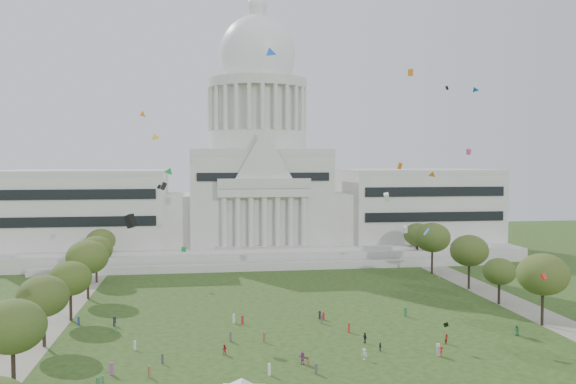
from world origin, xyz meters
TOP-DOWN VIEW (x-y plane):
  - ground at (0.00, 0.00)m, footprint 400.00×400.00m
  - capitol at (0.00, 113.59)m, footprint 160.00×64.50m
  - path_left at (-48.00, 30.00)m, footprint 8.00×160.00m
  - path_right at (48.00, 30.00)m, footprint 8.00×160.00m
  - row_tree_l_1 at (-44.07, -2.96)m, footprint 8.86×8.86m
  - row_tree_l_2 at (-45.04, 17.30)m, footprint 8.42×8.42m
  - row_tree_r_2 at (44.17, 17.44)m, footprint 9.55×9.55m
  - row_tree_l_3 at (-44.09, 33.92)m, footprint 8.12×8.12m
  - row_tree_r_3 at (44.40, 34.48)m, footprint 7.01×7.01m
  - row_tree_l_4 at (-44.08, 52.42)m, footprint 9.29×9.29m
  - row_tree_r_4 at (44.76, 50.04)m, footprint 9.19×9.19m
  - row_tree_l_5 at (-45.22, 71.01)m, footprint 8.33×8.33m
  - row_tree_r_5 at (43.49, 70.19)m, footprint 9.82×9.82m
  - row_tree_l_6 at (-46.87, 89.14)m, footprint 8.19×8.19m
  - row_tree_r_6 at (45.96, 88.13)m, footprint 8.42×8.42m
  - person_0 at (36.09, 12.00)m, footprint 0.98×1.08m
  - person_2 at (21.78, 8.96)m, footprint 0.97×0.84m
  - person_3 at (5.80, 3.13)m, footprint 1.18×1.29m
  - person_4 at (8.26, 11.56)m, footprint 0.86×1.18m
  - person_5 at (-4.01, 2.45)m, footprint 1.75×1.90m
  - person_8 at (-15.60, 8.69)m, footprint 0.86×0.56m
  - person_9 at (18.20, 2.62)m, footprint 1.10×1.27m
  - person_10 at (9.56, 6.96)m, footprint 0.56×0.90m
  - distant_crowd at (-12.76, 13.99)m, footprint 63.42×34.34m
  - kite_swarm at (7.41, 12.78)m, footprint 81.00×99.86m

SIDE VIEW (x-z plane):
  - ground at x=0.00m, z-range 0.00..0.00m
  - path_left at x=-48.00m, z-range 0.00..0.04m
  - path_right at x=48.00m, z-range 0.00..0.04m
  - person_10 at x=9.56m, z-range 0.00..1.46m
  - person_2 at x=21.78m, z-range 0.00..1.70m
  - distant_crowd at x=-12.76m, z-range -0.11..1.83m
  - person_8 at x=-15.60m, z-range 0.00..1.72m
  - person_9 at x=18.20m, z-range 0.00..1.75m
  - person_4 at x=8.26m, z-range 0.00..1.80m
  - person_3 at x=5.80m, z-range 0.00..1.81m
  - person_0 at x=36.09m, z-range 0.00..1.85m
  - person_5 at x=-4.01m, z-range 0.00..2.01m
  - row_tree_r_3 at x=44.40m, z-range 2.09..12.07m
  - row_tree_l_3 at x=-44.09m, z-range 2.43..13.98m
  - row_tree_l_6 at x=-46.87m, z-range 2.45..14.09m
  - row_tree_l_5 at x=-45.22m, z-range 2.49..14.34m
  - row_tree_r_6 at x=45.96m, z-range 2.52..14.49m
  - row_tree_l_2 at x=-45.04m, z-range 2.52..14.49m
  - row_tree_l_1 at x=-44.07m, z-range 2.65..15.25m
  - row_tree_r_4 at x=44.76m, z-range 2.76..15.82m
  - row_tree_l_4 at x=-44.08m, z-range 2.79..16.00m
  - row_tree_r_2 at x=44.17m, z-range 2.87..16.45m
  - row_tree_r_5 at x=43.49m, z-range 2.95..16.91m
  - capitol at x=0.00m, z-range -23.35..67.95m
  - kite_swarm at x=7.41m, z-range -3.69..61.14m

